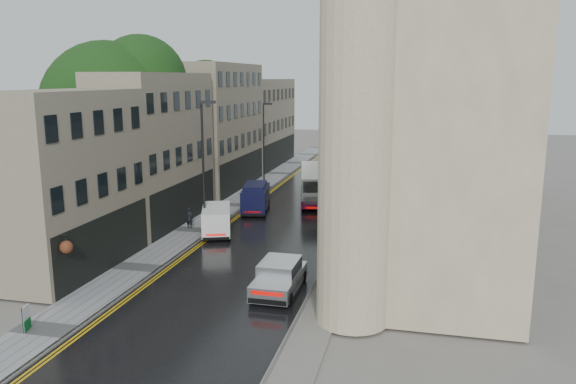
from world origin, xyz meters
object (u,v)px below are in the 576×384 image
at_px(cream_bus, 302,190).
at_px(pedestrian, 189,218).
at_px(tree_near, 110,131).
at_px(navy_van, 242,201).
at_px(lamp_post_near, 203,169).
at_px(white_lorry, 336,166).
at_px(silver_hatchback, 253,286).
at_px(tree_far, 186,126).
at_px(white_van, 203,226).
at_px(lamp_post_far, 264,145).
at_px(estate_sign, 26,318).

relative_size(cream_bus, pedestrian, 6.59).
distance_m(tree_near, navy_van, 11.17).
bearing_deg(pedestrian, navy_van, -108.11).
bearing_deg(lamp_post_near, white_lorry, 56.61).
bearing_deg(silver_hatchback, tree_far, 119.76).
height_order(tree_near, white_van, tree_near).
height_order(silver_hatchback, lamp_post_near, lamp_post_near).
bearing_deg(tree_near, navy_van, 25.46).
bearing_deg(tree_far, silver_hatchback, -60.68).
xyz_separation_m(tree_far, white_lorry, (13.71, 5.26, -4.13)).
bearing_deg(navy_van, cream_bus, 38.60).
bearing_deg(white_lorry, lamp_post_far, -160.95).
bearing_deg(navy_van, white_van, -104.46).
bearing_deg(silver_hatchback, tree_near, 140.14).
relative_size(lamp_post_far, estate_sign, 7.52).
bearing_deg(lamp_post_near, lamp_post_far, 76.64).
height_order(silver_hatchback, estate_sign, silver_hatchback).
xyz_separation_m(tree_near, white_van, (8.20, -2.92, -5.94)).
height_order(silver_hatchback, white_van, white_van).
bearing_deg(estate_sign, lamp_post_near, 70.16).
distance_m(navy_van, lamp_post_near, 6.67).
bearing_deg(tree_near, lamp_post_far, 67.11).
bearing_deg(white_van, pedestrian, 110.31).
xyz_separation_m(tree_far, lamp_post_near, (7.48, -14.52, -1.55)).
bearing_deg(silver_hatchback, lamp_post_near, 122.39).
distance_m(white_van, navy_van, 7.07).
relative_size(white_lorry, lamp_post_far, 0.96).
xyz_separation_m(cream_bus, lamp_post_far, (-5.61, 7.88, 2.82)).
bearing_deg(lamp_post_near, estate_sign, -112.16).
bearing_deg(tree_far, tree_near, -91.32).
bearing_deg(tree_near, estate_sign, -71.24).
xyz_separation_m(white_van, pedestrian, (-2.04, 2.46, -0.12)).
height_order(pedestrian, lamp_post_near, lamp_post_near).
relative_size(tree_near, estate_sign, 12.74).
relative_size(silver_hatchback, white_van, 1.03).
relative_size(tree_far, lamp_post_near, 1.37).
relative_size(cream_bus, white_van, 2.31).
relative_size(navy_van, lamp_post_far, 0.59).
bearing_deg(white_van, cream_bus, 49.93).
relative_size(navy_van, estate_sign, 4.41).
relative_size(cream_bus, lamp_post_far, 1.23).
height_order(tree_far, navy_van, tree_far).
relative_size(tree_far, estate_sign, 11.43).
xyz_separation_m(silver_hatchback, white_van, (-6.31, 9.39, 0.14)).
bearing_deg(pedestrian, estate_sign, 100.12).
bearing_deg(pedestrian, tree_near, 6.38).
bearing_deg(estate_sign, lamp_post_far, 74.79).
height_order(pedestrian, estate_sign, pedestrian).
relative_size(white_lorry, silver_hatchback, 1.75).
bearing_deg(lamp_post_near, navy_van, 65.06).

